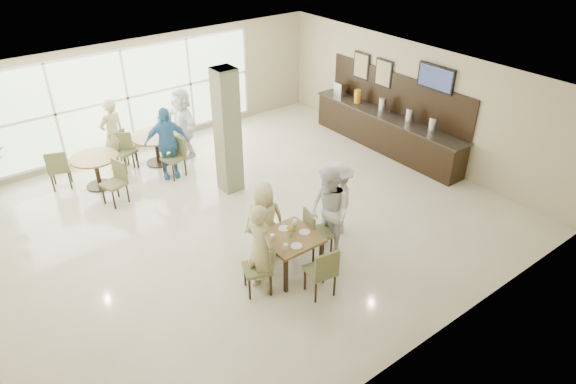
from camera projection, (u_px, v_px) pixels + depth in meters
ground at (245, 217)px, 10.69m from camera, size 10.00×10.00×0.00m
room_shell at (242, 143)px, 9.82m from camera, size 10.00×10.00×10.00m
window_bank at (128, 98)px, 12.76m from camera, size 7.00×0.04×7.00m
column at (227, 132)px, 11.00m from camera, size 0.45×0.45×2.80m
main_table at (290, 241)px, 8.86m from camera, size 0.93×0.93×0.75m
round_table_left at (96, 164)px, 11.51m from camera, size 1.05×1.05×0.75m
round_table_right at (156, 141)px, 12.49m from camera, size 1.15×1.15×0.75m
chairs_main_table at (291, 249)px, 8.95m from camera, size 2.04×1.98×0.95m
chairs_table_left at (100, 167)px, 11.58m from camera, size 2.07×1.99×0.95m
chairs_table_right at (157, 146)px, 12.55m from camera, size 1.89×1.90×0.95m
tabletop_clutter at (290, 233)px, 8.79m from camera, size 0.70×0.74×0.21m
buffet_counter at (386, 129)px, 13.21m from camera, size 0.64×4.70×1.95m
wall_tv at (436, 78)px, 11.76m from camera, size 0.06×1.00×0.58m
framed_art_a at (384, 73)px, 13.01m from camera, size 0.05×0.55×0.70m
framed_art_b at (361, 66)px, 13.56m from camera, size 0.05×0.55×0.70m
teen_left at (261, 249)px, 8.37m from camera, size 0.53×0.69×1.68m
teen_far at (264, 220)px, 9.25m from camera, size 0.82×0.63×1.49m
teen_right at (329, 213)px, 9.22m from camera, size 0.71×0.89×1.76m
teen_standing at (338, 198)px, 9.88m from camera, size 0.98×1.14×1.52m
adult_a at (167, 143)px, 11.77m from camera, size 1.13×0.85×1.72m
adult_b at (182, 122)px, 12.76m from camera, size 0.72×1.63×1.75m
adult_standing at (113, 134)px, 12.13m from camera, size 0.74×0.59×1.77m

